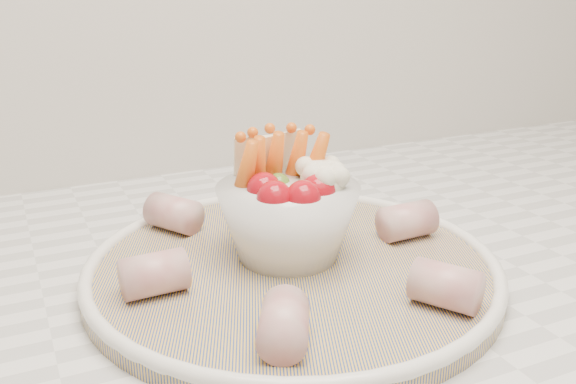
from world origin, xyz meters
name	(u,v)px	position (x,y,z in m)	size (l,w,h in m)	color
serving_platter	(292,267)	(-0.08, 1.41, 0.93)	(0.46, 0.46, 0.02)	navy
veggie_bowl	(289,211)	(-0.08, 1.43, 0.98)	(0.12, 0.12, 0.11)	white
cured_meat_rolls	(293,245)	(-0.08, 1.41, 0.95)	(0.29, 0.29, 0.03)	#B05053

